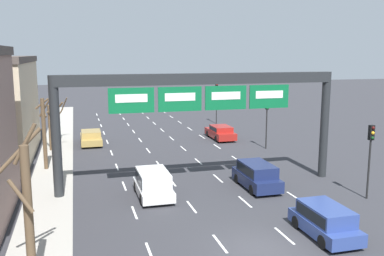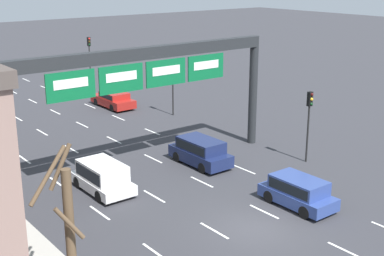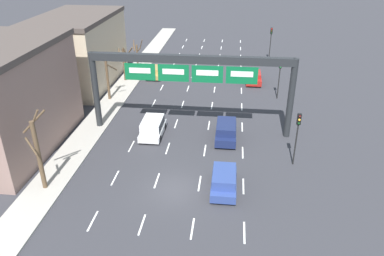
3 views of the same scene
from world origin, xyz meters
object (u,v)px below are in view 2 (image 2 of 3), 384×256
Objects in this scene: suv_white at (102,175)px; suv_navy at (200,150)px; traffic_light_mid_block at (309,112)px; traffic_light_far_end at (89,52)px; traffic_light_near_gantry at (173,77)px; car_red at (113,99)px; suv_blue at (298,191)px; sign_gantry at (141,77)px; tree_bare_furthest at (69,234)px.

suv_navy is (6.86, -0.04, 0.01)m from suv_white.
traffic_light_far_end is at bearing 89.79° from traffic_light_mid_block.
suv_white is 0.91× the size of traffic_light_near_gantry.
car_red is (3.06, 16.06, -0.18)m from suv_navy.
traffic_light_mid_block reaches higher than suv_white.
suv_navy is 0.94× the size of traffic_light_near_gantry.
traffic_light_mid_block is at bearing -82.60° from car_red.
suv_blue is 0.94× the size of suv_navy.
sign_gantry is 16.95m from car_red.
sign_gantry reaches higher than suv_navy.
car_red is at bearing 57.38° from tree_bare_furthest.
traffic_light_far_end is (2.68, 9.33, 2.87)m from car_red.
car_red is 1.04× the size of traffic_light_near_gantry.
sign_gantry is 6.07m from suv_navy.
traffic_light_far_end is at bearing 80.35° from suv_blue.
tree_bare_furthest is (-13.17, -1.29, 2.32)m from suv_blue.
tree_bare_furthest is (-9.69, -10.40, -2.60)m from sign_gantry.
suv_blue is 0.96× the size of suv_white.
traffic_light_near_gantry is (5.64, 10.64, 2.34)m from suv_navy.
suv_blue is 0.88× the size of traffic_light_mid_block.
suv_navy reaches higher than car_red.
traffic_light_near_gantry is 0.90× the size of traffic_light_far_end.
suv_blue is 0.65× the size of tree_bare_furthest.
traffic_light_far_end is at bearing 63.57° from suv_white.
traffic_light_near_gantry is (5.56, 18.51, 2.40)m from suv_blue.
traffic_light_far_end is (12.60, 25.35, 2.69)m from suv_white.
traffic_light_near_gantry reaches higher than traffic_light_mid_block.
suv_white reaches higher than car_red.
car_red is 1.05× the size of traffic_light_mid_block.
traffic_light_near_gantry is at bearing 46.11° from sign_gantry.
suv_blue is 33.85m from traffic_light_far_end.
suv_white is (-3.46, -1.19, -4.88)m from sign_gantry.
sign_gantry reaches higher than tree_bare_furthest.
traffic_light_mid_block is at bearing -90.21° from traffic_light_far_end.
suv_blue reaches higher than car_red.
suv_white reaches higher than suv_blue.
traffic_light_mid_block is (2.57, -19.80, 2.50)m from car_red.
sign_gantry is at bearing -110.72° from traffic_light_far_end.
sign_gantry is at bearing -113.54° from car_red.
sign_gantry is at bearing 47.04° from tree_bare_furthest.
suv_white is (-6.94, 7.91, 0.05)m from suv_blue.
traffic_light_mid_block reaches higher than suv_blue.
traffic_light_near_gantry is 1.01× the size of traffic_light_mid_block.
suv_navy is at bearing -19.91° from sign_gantry.
suv_white is 0.68× the size of tree_bare_furthest.
sign_gantry is at bearing 151.17° from traffic_light_mid_block.
suv_blue is 24.12m from car_red.
traffic_light_mid_block reaches higher than suv_navy.
sign_gantry is at bearing -133.89° from traffic_light_near_gantry.
suv_white is 18.85m from car_red.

